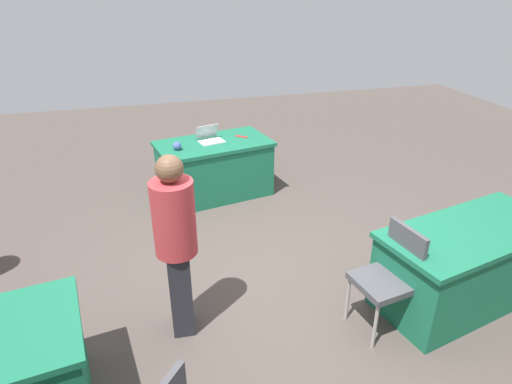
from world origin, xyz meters
The scene contains 8 objects.
ground_plane centered at (0.00, 0.00, 0.00)m, with size 14.40×14.40×0.00m, color #4C423D.
table_foreground centered at (0.15, -2.09, 0.39)m, with size 1.64×1.10×0.77m.
table_back_left centered at (-1.69, 0.75, 0.39)m, with size 1.85×1.13×0.77m.
chair_tucked_right centered at (-0.81, 0.87, 0.55)m, with size 0.51×0.51×0.96m.
person_organiser centered at (0.91, 0.43, 0.90)m, with size 0.36×0.36×1.63m.
laptop_silver centered at (0.18, -2.13, 0.81)m, with size 0.38×0.36×0.21m.
yarn_ball centered at (0.64, -1.92, 0.83)m, with size 0.11×0.11×0.11m, color #3F5999.
scissors_red centered at (-0.27, -2.20, 0.78)m, with size 0.18×0.04×0.01m, color red.
Camera 1 is at (1.08, 3.50, 2.82)m, focal length 31.13 mm.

